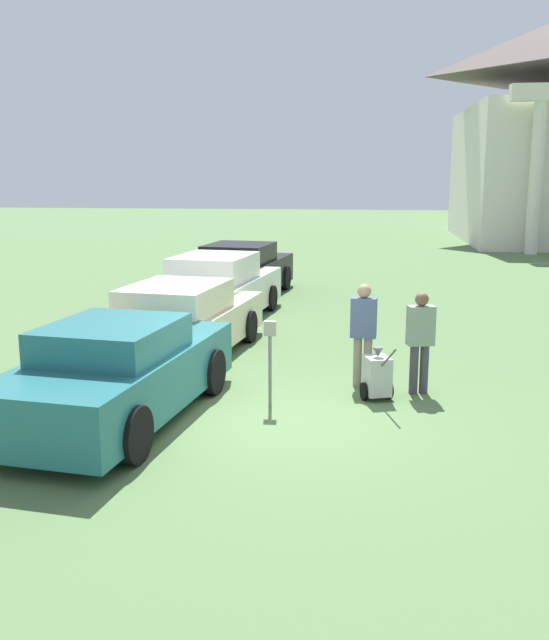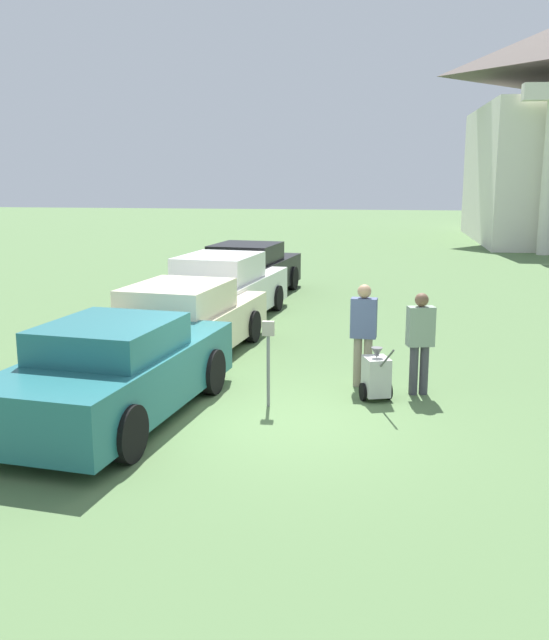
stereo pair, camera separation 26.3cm
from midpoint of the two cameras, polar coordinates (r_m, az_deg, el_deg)
ground_plane at (r=10.44m, az=-0.60°, el=-7.84°), size 120.00×120.00×0.00m
parked_car_teal at (r=10.45m, az=-13.05°, el=-4.14°), size 2.46×4.85×1.46m
parked_car_cream at (r=13.67m, az=-8.15°, el=-0.32°), size 2.50×5.31×1.46m
parked_car_white at (r=17.06m, az=-5.09°, el=2.34°), size 2.53×5.29×1.60m
parked_car_black at (r=20.43m, az=-3.08°, el=3.88°), size 2.56×4.97×1.53m
parking_meter at (r=10.69m, az=-1.07°, el=-2.19°), size 0.18×0.09×1.33m
person_worker at (r=11.79m, az=6.49°, el=-0.68°), size 0.44×0.26×1.72m
person_supervisor at (r=11.54m, az=10.95°, el=-1.32°), size 0.46×0.32×1.65m
equipment_cart at (r=11.25m, az=7.55°, el=-4.42°), size 0.53×1.00×1.00m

